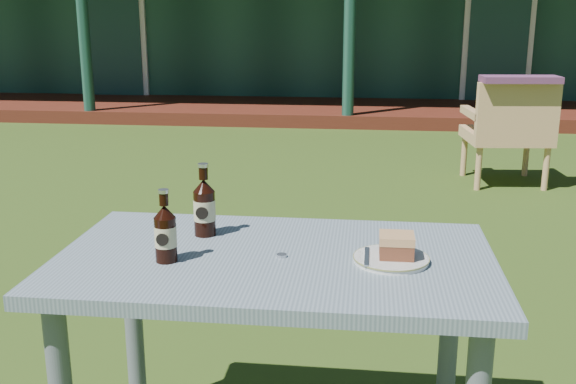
# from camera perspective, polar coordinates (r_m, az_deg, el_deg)

# --- Properties ---
(ground) EXTENTS (80.00, 80.00, 0.00)m
(ground) POSITION_cam_1_polar(r_m,az_deg,el_deg) (3.61, 2.46, -7.29)
(ground) COLOR #334916
(cafe_table) EXTENTS (1.20, 0.70, 0.72)m
(cafe_table) POSITION_cam_1_polar(r_m,az_deg,el_deg) (1.90, -1.08, -8.23)
(cafe_table) COLOR slate
(cafe_table) RESTS_ON ground
(plate) EXTENTS (0.20, 0.20, 0.01)m
(plate) POSITION_cam_1_polar(r_m,az_deg,el_deg) (1.83, 8.72, -5.61)
(plate) COLOR silver
(plate) RESTS_ON cafe_table
(cake_slice) EXTENTS (0.09, 0.09, 0.06)m
(cake_slice) POSITION_cam_1_polar(r_m,az_deg,el_deg) (1.82, 9.17, -4.47)
(cake_slice) COLOR brown
(cake_slice) RESTS_ON plate
(fork) EXTENTS (0.01, 0.14, 0.00)m
(fork) POSITION_cam_1_polar(r_m,az_deg,el_deg) (1.82, 6.68, -5.43)
(fork) COLOR silver
(fork) RESTS_ON plate
(cola_bottle_near) EXTENTS (0.07, 0.07, 0.22)m
(cola_bottle_near) POSITION_cam_1_polar(r_m,az_deg,el_deg) (2.01, -7.09, -1.25)
(cola_bottle_near) COLOR black
(cola_bottle_near) RESTS_ON cafe_table
(cola_bottle_far) EXTENTS (0.06, 0.06, 0.20)m
(cola_bottle_far) POSITION_cam_1_polar(r_m,az_deg,el_deg) (1.82, -10.34, -3.42)
(cola_bottle_far) COLOR black
(cola_bottle_far) RESTS_ON cafe_table
(bottle_cap) EXTENTS (0.03, 0.03, 0.01)m
(bottle_cap) POSITION_cam_1_polar(r_m,az_deg,el_deg) (1.85, -0.54, -5.40)
(bottle_cap) COLOR silver
(bottle_cap) RESTS_ON cafe_table
(armchair_left) EXTENTS (0.68, 0.65, 0.85)m
(armchair_left) POSITION_cam_1_polar(r_m,az_deg,el_deg) (5.68, 18.23, 5.24)
(armchair_left) COLOR tan
(armchair_left) RESTS_ON ground
(floral_throw) EXTENTS (0.60, 0.28, 0.05)m
(floral_throw) POSITION_cam_1_polar(r_m,az_deg,el_deg) (5.47, 19.08, 9.01)
(floral_throw) COLOR #613254
(floral_throw) RESTS_ON armchair_left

